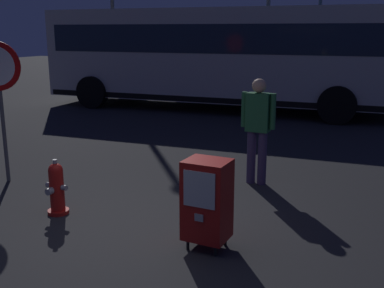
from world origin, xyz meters
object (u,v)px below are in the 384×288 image
(bus_far, at_px, (307,49))
(newspaper_box_primary, at_px, (207,200))
(fire_hydrant, at_px, (57,188))
(pedestrian, at_px, (258,125))
(bus_near, at_px, (217,53))

(bus_far, bearing_deg, newspaper_box_primary, -89.08)
(fire_hydrant, relative_size, bus_far, 0.07)
(fire_hydrant, relative_size, newspaper_box_primary, 0.73)
(pedestrian, xyz_separation_m, bus_far, (-1.70, 10.80, 0.76))
(fire_hydrant, distance_m, newspaper_box_primary, 2.21)
(newspaper_box_primary, xyz_separation_m, pedestrian, (-0.23, 2.42, 0.38))
(bus_near, bearing_deg, pedestrian, -67.23)
(newspaper_box_primary, bearing_deg, pedestrian, 95.49)
(fire_hydrant, relative_size, pedestrian, 0.45)
(newspaper_box_primary, height_order, bus_near, bus_near)
(bus_near, distance_m, bus_far, 4.72)
(pedestrian, bearing_deg, newspaper_box_primary, -84.51)
(pedestrian, relative_size, bus_far, 0.16)
(newspaper_box_primary, height_order, pedestrian, pedestrian)
(pedestrian, relative_size, bus_near, 0.16)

